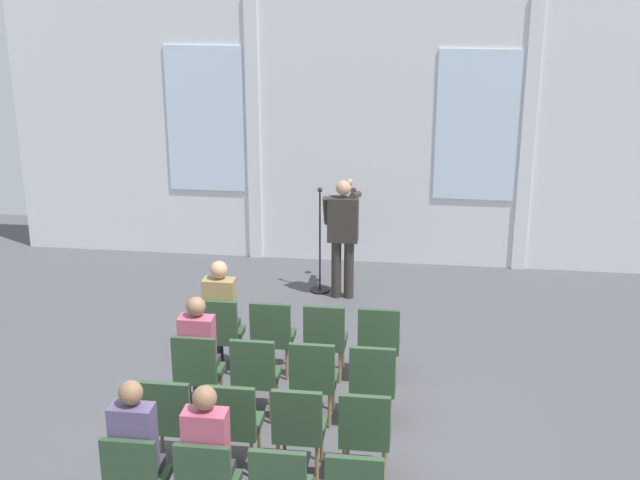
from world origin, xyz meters
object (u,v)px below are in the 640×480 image
Objects in this scene: chair_r2_c2 at (299,425)px; audience_r3_c1 at (208,452)px; chair_r0_c3 at (379,339)px; chair_r1_c3 at (373,379)px; chair_r2_c0 at (170,416)px; audience_r1_c0 at (199,348)px; mic_stand at (320,269)px; chair_r0_c2 at (325,336)px; chair_r1_c1 at (255,372)px; chair_r0_c1 at (272,333)px; chair_r0_c0 at (220,330)px; chair_r3_c0 at (135,476)px; audience_r3_c0 at (136,447)px; chair_r1_c0 at (198,369)px; chair_r1_c2 at (313,376)px; audience_r0_c0 at (221,310)px; chair_r2_c1 at (234,421)px; chair_r2_c3 at (365,430)px; speaker at (343,230)px.

audience_r3_c1 reaches higher than chair_r2_c2.
chair_r0_c3 is 1.00× the size of chair_r1_c3.
chair_r2_c0 is at bearing 124.40° from audience_r3_c1.
audience_r1_c0 is 1.40× the size of chair_r2_c2.
chair_r1_c3 is at bearing -74.25° from mic_stand.
chair_r1_c1 is (-0.61, -0.97, 0.00)m from chair_r0_c2.
chair_r0_c2 is 1.93m from chair_r2_c2.
chair_r0_c1 is 1.09m from audience_r1_c0.
chair_r1_c1 is at bearing -57.82° from chair_r0_c0.
chair_r2_c0 and chair_r3_c0 have the same top height.
chair_r1_c1 is 1.97m from audience_r3_c0.
chair_r1_c0 is 1.00× the size of chair_r1_c2.
chair_r2_c2 is 0.68× the size of audience_r3_c0.
audience_r3_c0 reaches higher than audience_r3_c1.
chair_r0_c2 is 3.14m from chair_r3_c0.
audience_r0_c0 is 1.45× the size of chair_r1_c2.
chair_r2_c1 is 1.00× the size of chair_r2_c3.
chair_r1_c2 and chair_r2_c3 have the same top height.
chair_r2_c0 is (-1.82, -1.93, 0.00)m from chair_r0_c3.
chair_r0_c2 is at bearing 0.00° from chair_r0_c0.
chair_r1_c0 is 2.06m from chair_r2_c3.
chair_r2_c1 is (-0.61, -1.93, 0.00)m from chair_r0_c2.
chair_r1_c1 is 1.00× the size of chair_r1_c3.
mic_stand reaches higher than chair_r2_c0.
audience_r3_c0 is (-1.82, -0.89, 0.23)m from chair_r2_c3.
chair_r1_c2 is 1.00× the size of chair_r2_c0.
chair_r0_c1 is 1.00× the size of chair_r2_c3.
audience_r0_c0 reaches higher than chair_r1_c2.
audience_r0_c0 is at bearing 177.51° from chair_r0_c3.
chair_r2_c2 is at bearing -122.18° from chair_r1_c3.
audience_r3_c0 is (-1.22, -0.89, 0.23)m from chair_r2_c2.
speaker is 3.48m from chair_r1_c2.
chair_r1_c1 is 1.00× the size of chair_r3_c0.
chair_r0_c0 is 1.00× the size of chair_r1_c1.
speaker is 4.59m from chair_r2_c0.
audience_r3_c1 is at bearing 0.01° from audience_r3_c0.
chair_r2_c3 is (1.22, -0.97, 0.00)m from chair_r1_c1.
mic_stand reaches higher than chair_r2_c2.
audience_r3_c0 is at bearing 90.00° from chair_r3_c0.
chair_r0_c0 is 1.00× the size of chair_r2_c2.
chair_r0_c3 is at bearing -68.93° from mic_stand.
speaker is at bearing 71.55° from chair_r1_c0.
chair_r2_c2 is (0.41, -4.57, 0.20)m from mic_stand.
chair_r1_c2 is (0.00, -0.97, 0.00)m from chair_r0_c2.
chair_r2_c0 is at bearing -122.18° from chair_r0_c2.
chair_r1_c1 is at bearing 72.54° from chair_r3_c0.
chair_r1_c1 is (0.61, -1.05, -0.22)m from audience_r0_c0.
speaker is 1.82× the size of chair_r1_c3.
chair_r2_c3 is 1.00× the size of chair_r3_c0.
audience_r3_c0 is at bearing -102.16° from chair_r0_c1.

